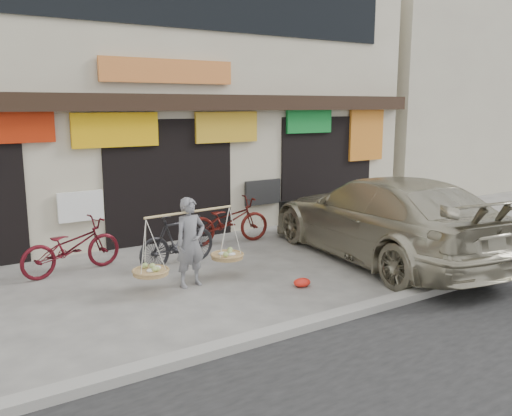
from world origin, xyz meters
TOP-DOWN VIEW (x-y plane):
  - ground at (0.00, 0.00)m, footprint 70.00×70.00m
  - kerb at (0.00, -2.00)m, footprint 70.00×0.25m
  - shophouse_block at (-0.00, 6.42)m, footprint 14.00×6.32m
  - neighbor_east at (13.50, 7.00)m, footprint 12.00×7.00m
  - street_vendor at (-1.02, 0.47)m, footprint 2.05×0.70m
  - bike_0 at (-2.51, 2.30)m, footprint 1.94×0.97m
  - bike_1 at (-0.72, 1.63)m, footprint 1.75×0.80m
  - bike_2 at (0.92, 2.60)m, footprint 1.99×0.90m
  - suv at (2.89, -0.09)m, footprint 3.01×5.92m
  - red_bag at (0.52, -0.58)m, footprint 0.31×0.25m

SIDE VIEW (x-z plane):
  - ground at x=0.00m, z-range 0.00..0.00m
  - kerb at x=0.00m, z-range 0.00..0.12m
  - red_bag at x=0.52m, z-range 0.00..0.14m
  - bike_0 at x=-2.51m, z-range 0.00..0.98m
  - bike_2 at x=0.92m, z-range 0.00..1.01m
  - bike_1 at x=-0.72m, z-range 0.00..1.02m
  - street_vendor at x=-1.02m, z-range -0.07..1.44m
  - suv at x=2.89m, z-range 0.00..1.65m
  - neighbor_east at x=13.50m, z-range 0.00..6.40m
  - shophouse_block at x=0.00m, z-range -0.05..6.95m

